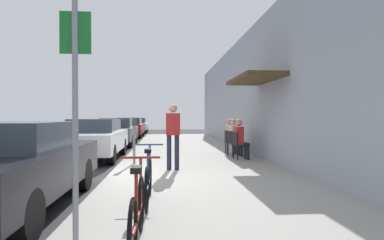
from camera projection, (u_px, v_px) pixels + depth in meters
ground_plane at (105, 183)px, 7.30m from camera, size 60.00×60.00×0.00m
sidewalk_slab at (196, 166)px, 9.48m from camera, size 4.50×32.00×0.12m
building_facade at (276, 86)px, 9.66m from camera, size 1.40×32.00×4.78m
parked_car_0 at (12, 164)px, 5.17m from camera, size 1.80×4.40×1.41m
parked_car_1 at (95, 138)px, 11.36m from camera, size 1.80×4.40×1.41m
parked_car_2 at (117, 131)px, 16.76m from camera, size 1.80×4.40×1.41m
parked_car_3 at (130, 127)px, 23.12m from camera, size 1.80×4.40×1.41m
parked_car_4 at (137, 125)px, 29.28m from camera, size 1.80×4.40×1.37m
parking_meter at (134, 137)px, 9.46m from camera, size 0.12×0.10×1.32m
street_sign at (75, 103)px, 3.37m from camera, size 0.32×0.06×2.60m
bicycle_0 at (138, 214)px, 3.39m from camera, size 0.46×1.71×0.90m
bicycle_1 at (148, 181)px, 5.16m from camera, size 0.46×1.71×0.90m
cafe_chair_0 at (239, 144)px, 10.39m from camera, size 0.49×0.49×0.87m
seated_patron_0 at (241, 138)px, 10.40m from camera, size 0.46×0.40×1.29m
cafe_chair_1 at (233, 142)px, 11.23m from camera, size 0.52×0.52×0.87m
seated_patron_1 at (235, 136)px, 11.25m from camera, size 0.48×0.43×1.29m
cafe_chair_2 at (229, 140)px, 11.93m from camera, size 0.45×0.45×0.87m
seated_patron_2 at (231, 135)px, 11.93m from camera, size 0.43×0.37×1.29m
pedestrian_standing at (173, 131)px, 8.36m from camera, size 0.36×0.22×1.70m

